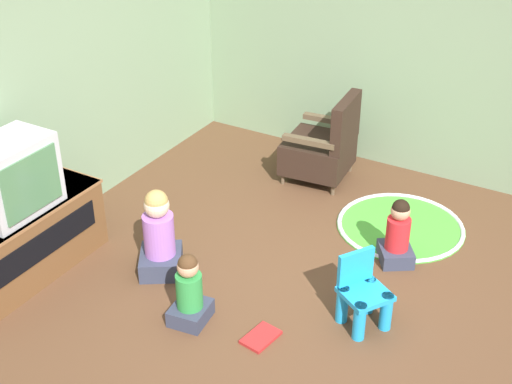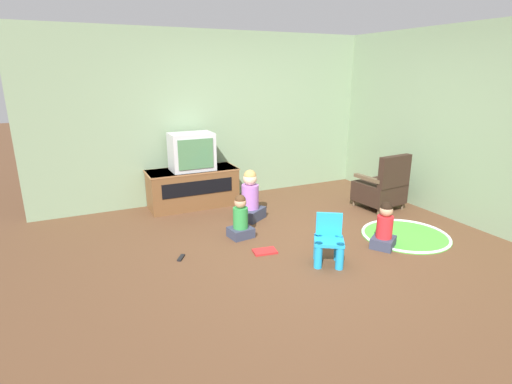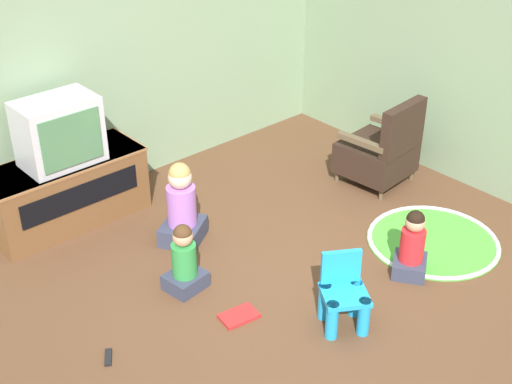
{
  "view_description": "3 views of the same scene",
  "coord_description": "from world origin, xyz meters",
  "px_view_note": "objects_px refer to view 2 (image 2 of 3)",
  "views": [
    {
      "loc": [
        -3.68,
        -1.75,
        3.29
      ],
      "look_at": [
        -0.07,
        0.34,
        0.86
      ],
      "focal_mm": 50.0,
      "sensor_mm": 36.0,
      "label": 1
    },
    {
      "loc": [
        -2.35,
        -3.65,
        1.98
      ],
      "look_at": [
        -0.43,
        0.4,
        0.62
      ],
      "focal_mm": 28.0,
      "sensor_mm": 36.0,
      "label": 2
    },
    {
      "loc": [
        -2.97,
        -2.93,
        3.28
      ],
      "look_at": [
        -0.13,
        0.27,
        0.8
      ],
      "focal_mm": 50.0,
      "sensor_mm": 36.0,
      "label": 3
    }
  ],
  "objects_px": {
    "television": "(192,152)",
    "book": "(265,251)",
    "child_watching_center": "(241,219)",
    "child_watching_left": "(250,198)",
    "tv_cabinet": "(193,187)",
    "child_watching_right": "(384,228)",
    "remote_control": "(181,258)",
    "yellow_kid_chair": "(329,244)",
    "black_armchair": "(382,188)"
  },
  "relations": [
    {
      "from": "black_armchair",
      "to": "remote_control",
      "type": "bearing_deg",
      "value": 1.19
    },
    {
      "from": "black_armchair",
      "to": "remote_control",
      "type": "relative_size",
      "value": 5.62
    },
    {
      "from": "tv_cabinet",
      "to": "child_watching_left",
      "type": "distance_m",
      "value": 1.04
    },
    {
      "from": "child_watching_center",
      "to": "tv_cabinet",
      "type": "bearing_deg",
      "value": 89.85
    },
    {
      "from": "child_watching_left",
      "to": "television",
      "type": "bearing_deg",
      "value": 90.16
    },
    {
      "from": "tv_cabinet",
      "to": "book",
      "type": "xyz_separation_m",
      "value": [
        0.25,
        -1.93,
        -0.29
      ]
    },
    {
      "from": "television",
      "to": "yellow_kid_chair",
      "type": "bearing_deg",
      "value": -72.7
    },
    {
      "from": "child_watching_right",
      "to": "black_armchair",
      "type": "bearing_deg",
      "value": 15.84
    },
    {
      "from": "television",
      "to": "remote_control",
      "type": "xyz_separation_m",
      "value": [
        -0.65,
        -1.64,
        -0.84
      ]
    },
    {
      "from": "tv_cabinet",
      "to": "remote_control",
      "type": "xyz_separation_m",
      "value": [
        -0.65,
        -1.68,
        -0.29
      ]
    },
    {
      "from": "child_watching_right",
      "to": "child_watching_center",
      "type": "bearing_deg",
      "value": 111.05
    },
    {
      "from": "tv_cabinet",
      "to": "child_watching_right",
      "type": "relative_size",
      "value": 2.42
    },
    {
      "from": "child_watching_right",
      "to": "book",
      "type": "bearing_deg",
      "value": 126.98
    },
    {
      "from": "child_watching_center",
      "to": "child_watching_left",
      "type": "bearing_deg",
      "value": 47.49
    },
    {
      "from": "tv_cabinet",
      "to": "yellow_kid_chair",
      "type": "relative_size",
      "value": 2.52
    },
    {
      "from": "tv_cabinet",
      "to": "child_watching_center",
      "type": "height_order",
      "value": "tv_cabinet"
    },
    {
      "from": "television",
      "to": "black_armchair",
      "type": "relative_size",
      "value": 0.74
    },
    {
      "from": "television",
      "to": "book",
      "type": "relative_size",
      "value": 2.18
    },
    {
      "from": "child_watching_left",
      "to": "child_watching_center",
      "type": "relative_size",
      "value": 1.28
    },
    {
      "from": "television",
      "to": "child_watching_center",
      "type": "xyz_separation_m",
      "value": [
        0.18,
        -1.38,
        -0.61
      ]
    },
    {
      "from": "child_watching_center",
      "to": "book",
      "type": "bearing_deg",
      "value": -89.28
    },
    {
      "from": "child_watching_center",
      "to": "child_watching_right",
      "type": "height_order",
      "value": "child_watching_right"
    },
    {
      "from": "yellow_kid_chair",
      "to": "child_watching_center",
      "type": "height_order",
      "value": "child_watching_center"
    },
    {
      "from": "child_watching_left",
      "to": "tv_cabinet",
      "type": "bearing_deg",
      "value": 89.13
    },
    {
      "from": "tv_cabinet",
      "to": "television",
      "type": "relative_size",
      "value": 2.13
    },
    {
      "from": "television",
      "to": "yellow_kid_chair",
      "type": "distance_m",
      "value": 2.61
    },
    {
      "from": "child_watching_left",
      "to": "child_watching_center",
      "type": "height_order",
      "value": "child_watching_left"
    },
    {
      "from": "child_watching_center",
      "to": "black_armchair",
      "type": "bearing_deg",
      "value": -5.18
    },
    {
      "from": "yellow_kid_chair",
      "to": "child_watching_center",
      "type": "bearing_deg",
      "value": 151.04
    },
    {
      "from": "child_watching_center",
      "to": "book",
      "type": "height_order",
      "value": "child_watching_center"
    },
    {
      "from": "television",
      "to": "yellow_kid_chair",
      "type": "relative_size",
      "value": 1.18
    },
    {
      "from": "tv_cabinet",
      "to": "child_watching_left",
      "type": "height_order",
      "value": "child_watching_left"
    },
    {
      "from": "black_armchair",
      "to": "child_watching_center",
      "type": "bearing_deg",
      "value": -3.08
    },
    {
      "from": "television",
      "to": "child_watching_left",
      "type": "xyz_separation_m",
      "value": [
        0.55,
        -0.85,
        -0.54
      ]
    },
    {
      "from": "remote_control",
      "to": "child_watching_left",
      "type": "bearing_deg",
      "value": -23.64
    },
    {
      "from": "yellow_kid_chair",
      "to": "child_watching_right",
      "type": "relative_size",
      "value": 0.96
    },
    {
      "from": "book",
      "to": "child_watching_right",
      "type": "bearing_deg",
      "value": 169.27
    },
    {
      "from": "tv_cabinet",
      "to": "remote_control",
      "type": "distance_m",
      "value": 1.82
    },
    {
      "from": "child_watching_right",
      "to": "book",
      "type": "relative_size",
      "value": 1.93
    },
    {
      "from": "tv_cabinet",
      "to": "child_watching_right",
      "type": "xyz_separation_m",
      "value": [
        1.57,
        -2.4,
        -0.06
      ]
    },
    {
      "from": "black_armchair",
      "to": "yellow_kid_chair",
      "type": "distance_m",
      "value": 2.08
    },
    {
      "from": "television",
      "to": "book",
      "type": "height_order",
      "value": "television"
    },
    {
      "from": "book",
      "to": "remote_control",
      "type": "relative_size",
      "value": 1.92
    },
    {
      "from": "child_watching_right",
      "to": "remote_control",
      "type": "bearing_deg",
      "value": 128.52
    },
    {
      "from": "television",
      "to": "remote_control",
      "type": "distance_m",
      "value": 1.96
    },
    {
      "from": "television",
      "to": "yellow_kid_chair",
      "type": "xyz_separation_m",
      "value": [
        0.75,
        -2.42,
        -0.63
      ]
    },
    {
      "from": "child_watching_right",
      "to": "remote_control",
      "type": "relative_size",
      "value": 3.69
    },
    {
      "from": "child_watching_left",
      "to": "book",
      "type": "relative_size",
      "value": 2.45
    },
    {
      "from": "black_armchair",
      "to": "yellow_kid_chair",
      "type": "relative_size",
      "value": 1.59
    },
    {
      "from": "television",
      "to": "child_watching_left",
      "type": "distance_m",
      "value": 1.15
    }
  ]
}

